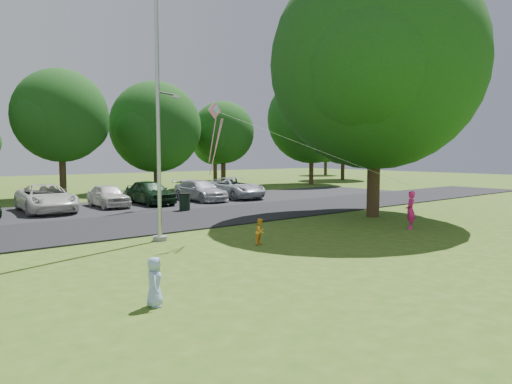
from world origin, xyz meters
TOP-DOWN VIEW (x-y plane):
  - ground at (0.00, 0.00)m, footprint 120.00×120.00m
  - park_road at (0.00, 9.00)m, footprint 60.00×6.00m
  - parking_strip at (0.00, 15.50)m, footprint 42.00×7.00m
  - flagpole at (-3.50, 5.00)m, footprint 0.50×0.50m
  - street_lamp at (0.85, 13.11)m, footprint 1.72×0.91m
  - trash_can at (1.32, 11.59)m, footprint 0.61×0.61m
  - big_tree at (7.34, 3.97)m, footprint 10.56×10.06m
  - tree_row at (1.59, 24.23)m, footprint 64.35×11.94m
  - horizon_trees at (4.06, 33.88)m, footprint 77.46×7.20m
  - parked_cars at (0.48, 15.51)m, footprint 17.29×5.32m
  - woman at (5.64, 0.87)m, footprint 0.66×0.66m
  - child_yellow at (-1.19, 2.22)m, footprint 0.53×0.48m
  - child_blue at (-6.83, -1.26)m, footprint 0.51×0.58m
  - kite at (-1.75, 3.62)m, footprint 7.93×3.10m

SIDE VIEW (x-z plane):
  - ground at x=0.00m, z-range 0.00..0.00m
  - park_road at x=0.00m, z-range 0.00..0.06m
  - parking_strip at x=0.00m, z-range 0.00..0.06m
  - child_yellow at x=-1.19m, z-range 0.00..0.89m
  - trash_can at x=1.32m, z-range 0.00..0.97m
  - child_blue at x=-6.83m, z-range 0.00..1.01m
  - parked_cars at x=0.48m, z-range 0.03..1.47m
  - woman at x=5.64m, z-range 0.00..1.54m
  - street_lamp at x=0.85m, z-range 0.66..7.18m
  - kite at x=-1.75m, z-range 2.49..5.58m
  - flagpole at x=-3.50m, z-range -0.83..9.17m
  - horizon_trees at x=4.06m, z-range 0.79..7.81m
  - tree_row at x=1.59m, z-range 0.27..11.15m
  - big_tree at x=7.34m, z-range 0.87..13.23m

